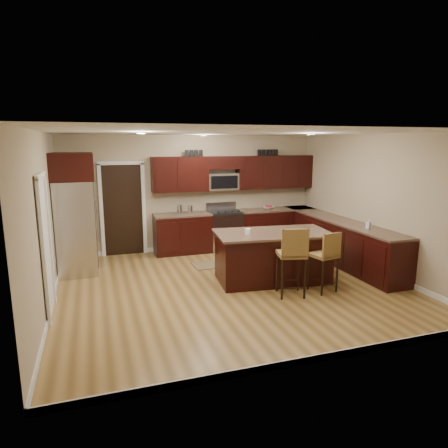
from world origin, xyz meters
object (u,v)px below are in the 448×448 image
object	(u,v)px
island	(272,258)
refrigerator	(75,213)
stool_right	(326,255)
range	(224,230)
stool_mid	(293,254)

from	to	relation	value
island	refrigerator	world-z (taller)	refrigerator
stool_right	range	bearing A→B (deg)	91.02
refrigerator	stool_mid	bearing A→B (deg)	-35.96
range	island	distance (m)	2.41
stool_mid	stool_right	world-z (taller)	stool_mid
range	stool_mid	size ratio (longest dim) A/B	0.94
island	refrigerator	bearing A→B (deg)	161.02
stool_right	refrigerator	xyz separation A→B (m)	(-4.05, 2.46, 0.54)
stool_right	refrigerator	bearing A→B (deg)	136.65
stool_right	island	bearing A→B (deg)	113.70
island	refrigerator	size ratio (longest dim) A/B	0.94
range	stool_right	size ratio (longest dim) A/B	1.05
stool_mid	refrigerator	xyz separation A→B (m)	(-3.41, 2.47, 0.47)
range	island	world-z (taller)	range
range	stool_mid	xyz separation A→B (m)	(0.11, -3.25, 0.27)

